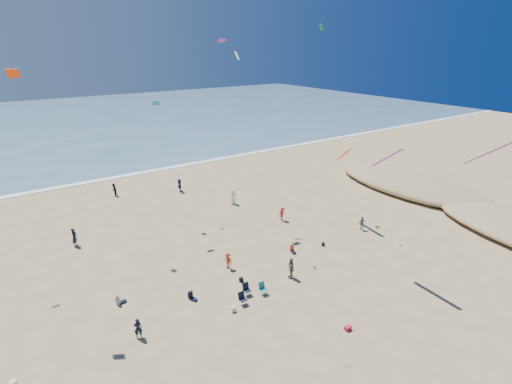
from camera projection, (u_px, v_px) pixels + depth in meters
ocean at (41, 125)px, 94.79m from camera, size 220.00×100.00×0.06m
surf_line at (95, 181)px, 56.28m from camera, size 220.00×1.20×0.08m
standing_flyers at (225, 240)px, 37.76m from camera, size 32.74×44.28×1.86m
seated_group at (263, 330)px, 26.51m from camera, size 16.65×23.68×0.84m
chair_cluster at (251, 292)px, 30.34m from camera, size 2.61×1.42×1.00m
white_tote at (233, 309)px, 28.90m from camera, size 0.35×0.20×0.40m
black_backpack at (241, 280)px, 32.53m from camera, size 0.30×0.22×0.38m
cooler at (348, 328)px, 27.07m from camera, size 0.45×0.30×0.30m
navy_bag at (323, 244)px, 38.32m from camera, size 0.28×0.18×0.34m
kites_aloft at (282, 79)px, 32.57m from camera, size 46.54×39.22×28.86m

